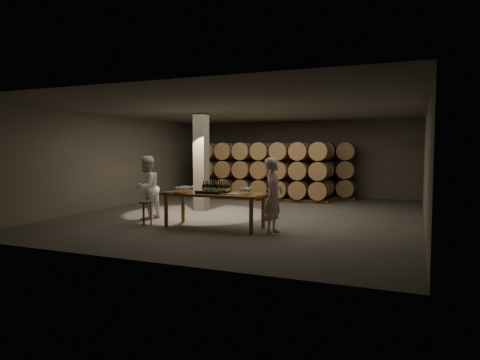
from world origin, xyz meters
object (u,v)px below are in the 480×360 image
at_px(person_woman, 147,188).
at_px(bottle_cluster, 216,188).
at_px(plate, 232,194).
at_px(stool, 146,206).
at_px(person_man, 273,196).
at_px(tasting_table, 214,197).
at_px(notebook_near, 180,193).

bearing_deg(person_woman, bottle_cluster, 81.23).
distance_m(plate, stool, 2.45).
xyz_separation_m(bottle_cluster, person_man, (1.62, -0.21, -0.10)).
distance_m(tasting_table, plate, 0.56).
distance_m(tasting_table, person_man, 1.65).
bearing_deg(person_woman, person_man, 82.32).
bearing_deg(notebook_near, person_woman, 160.63).
bearing_deg(person_woman, tasting_table, 79.96).
distance_m(bottle_cluster, stool, 1.99).
bearing_deg(plate, stool, -173.96).
height_order(tasting_table, person_man, person_man).
relative_size(plate, notebook_near, 1.23).
distance_m(plate, person_man, 1.10).
height_order(notebook_near, stool, notebook_near).
distance_m(stool, person_man, 3.53).
bearing_deg(person_woman, stool, 34.37).
bearing_deg(stool, plate, 6.04).
relative_size(bottle_cluster, plate, 2.42).
height_order(notebook_near, person_woman, person_woman).
bearing_deg(person_man, plate, 87.35).
bearing_deg(plate, bottle_cluster, 164.78).
bearing_deg(bottle_cluster, person_man, -7.22).
distance_m(stool, person_woman, 1.06).
distance_m(notebook_near, stool, 1.15).
xyz_separation_m(tasting_table, person_man, (1.64, -0.15, 0.11)).
bearing_deg(tasting_table, person_man, -5.35).
bearing_deg(bottle_cluster, notebook_near, -150.48).
bearing_deg(notebook_near, stool, -173.98).
distance_m(tasting_table, person_woman, 2.45).
bearing_deg(bottle_cluster, person_woman, 170.05).
relative_size(tasting_table, bottle_cluster, 3.57).
bearing_deg(person_man, notebook_near, 96.62).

